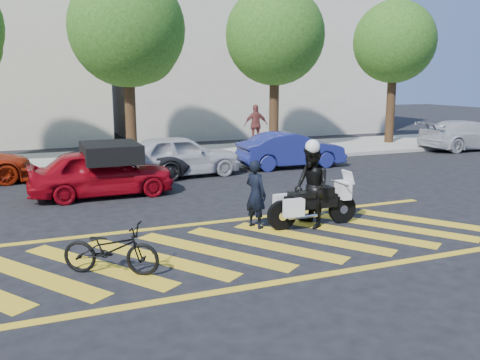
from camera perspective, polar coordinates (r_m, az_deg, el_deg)
name	(u,v)px	position (r m, az deg, el deg)	size (l,w,h in m)	color
ground	(241,247)	(10.29, 0.06, -7.55)	(90.00, 90.00, 0.00)	black
sidewalk	(132,158)	(21.58, -11.99, 2.41)	(60.00, 5.00, 0.15)	#9E998E
crosswalk	(239,247)	(10.27, -0.14, -7.55)	(12.33, 4.00, 0.01)	gold
building_right	(248,43)	(32.65, 0.91, 15.14)	(16.00, 8.00, 11.00)	beige
tree_center	(130,33)	(21.50, -12.24, 15.80)	(4.60, 4.60, 7.56)	black
tree_right	(277,39)	(23.52, 4.16, 15.49)	(4.40, 4.40, 7.41)	black
tree_far_right	(395,45)	(27.00, 17.05, 14.27)	(4.00, 4.00, 7.10)	black
officer_bike	(256,194)	(11.41, 1.77, -1.59)	(0.57, 0.37, 1.55)	black
bicycle	(111,249)	(9.09, -14.30, -7.52)	(0.59, 1.71, 0.90)	black
police_motorcycle	(312,203)	(11.67, 8.04, -2.63)	(2.24, 0.71, 0.99)	black
officer_moto	(311,187)	(11.57, 8.03, -0.77)	(0.90, 0.70, 1.85)	black
red_convertible	(102,172)	(15.04, -15.25, 0.82)	(1.63, 4.04, 1.38)	maroon
parked_mid_left	(127,161)	(17.37, -12.59, 2.05)	(2.03, 4.39, 1.22)	black
parked_mid_right	(179,155)	(17.61, -6.87, 2.75)	(1.72, 4.27, 1.45)	#B6B6BA
parked_right	(291,150)	(19.40, 5.75, 3.39)	(1.42, 4.07, 1.34)	navy
parked_far_right	(467,135)	(26.42, 24.11, 4.63)	(1.95, 4.81, 1.40)	#ACADB4
pedestrian_right	(256,125)	(24.70, 1.80, 6.21)	(1.15, 0.48, 1.95)	brown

